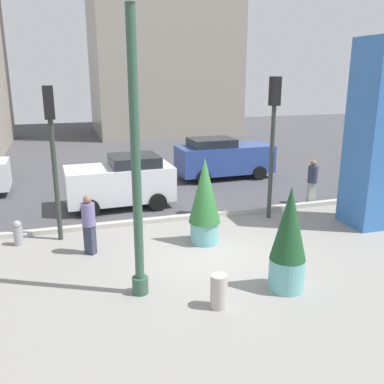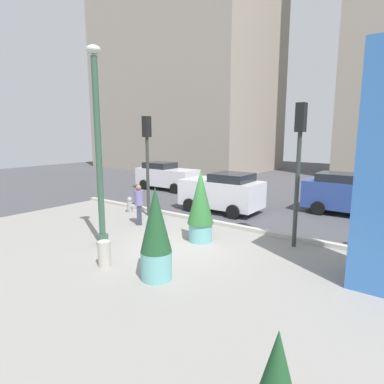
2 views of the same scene
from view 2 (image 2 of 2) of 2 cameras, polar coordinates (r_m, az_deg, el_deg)
ground_plane at (r=14.24m, az=8.48°, el=-5.25°), size 60.00×60.00×0.00m
plaza_pavement at (r=9.69m, az=-9.36°, el=-12.85°), size 18.00×10.00×0.02m
curb_strip at (r=13.48m, az=6.68°, el=-5.74°), size 18.00×0.24×0.16m
lamp_post at (r=11.13m, az=-15.73°, el=6.44°), size 0.44×0.44×6.39m
potted_plant_near_left at (r=8.56m, az=-6.22°, el=-7.18°), size 0.81×0.81×2.45m
potted_plant_mid_plaza at (r=11.45m, az=1.47°, el=-2.23°), size 0.92×0.92×2.52m
fire_hydrant at (r=16.06m, az=-10.63°, el=-2.18°), size 0.36×0.26×0.75m
concrete_bollard at (r=9.89m, az=-14.80°, el=-10.23°), size 0.36×0.36×0.75m
traffic_light_far_side at (r=14.95m, az=-7.69°, el=7.19°), size 0.28×0.42×4.46m
traffic_light_corner at (r=11.18m, az=17.90°, el=6.58°), size 0.28×0.42×4.68m
car_passing_lane at (r=15.96m, az=5.21°, el=0.02°), size 3.88×2.19×1.89m
car_curb_east at (r=22.14m, az=-4.42°, el=2.76°), size 4.27×1.99×1.78m
car_far_lane at (r=16.87m, az=26.04°, el=-0.40°), size 4.48×2.06×1.90m
pedestrian_by_curb at (r=11.92m, az=29.21°, el=-4.87°), size 0.41×0.41×1.68m
pedestrian_crossing at (r=13.75m, az=-9.10°, el=-1.84°), size 0.51×0.51×1.67m
office_block_flanking at (r=37.83m, az=-1.19°, el=27.56°), size 17.58×11.14×30.06m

